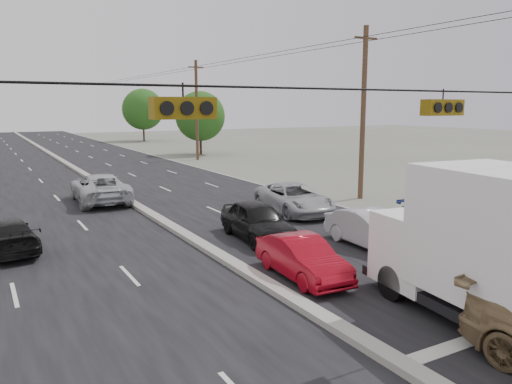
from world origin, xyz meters
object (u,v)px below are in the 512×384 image
at_px(queue_car_a, 257,221).
at_px(queue_car_c, 294,199).
at_px(oncoming_far, 100,188).
at_px(red_sedan, 302,258).
at_px(oncoming_near, 6,236).
at_px(utility_pole_right_b, 363,112).
at_px(queue_car_d, 449,224).
at_px(utility_pole_right_c, 197,110).
at_px(box_truck, 510,252).
at_px(tree_right_mid, 200,116).
at_px(tree_right_far, 143,109).
at_px(queue_car_b, 372,230).

xyz_separation_m(queue_car_a, queue_car_c, (4.21, 3.57, -0.04)).
height_order(queue_car_c, oncoming_far, oncoming_far).
relative_size(red_sedan, oncoming_near, 0.91).
xyz_separation_m(utility_pole_right_b, queue_car_d, (-3.13, -9.06, -4.42)).
bearing_deg(utility_pole_right_c, utility_pole_right_b, -90.00).
bearing_deg(red_sedan, box_truck, -66.29).
relative_size(tree_right_mid, queue_car_a, 1.54).
distance_m(tree_right_far, oncoming_far, 51.88).
height_order(tree_right_mid, tree_right_far, tree_right_far).
height_order(utility_pole_right_b, oncoming_near, utility_pole_right_b).
distance_m(queue_car_c, queue_car_d, 7.99).
relative_size(queue_car_b, oncoming_far, 0.74).
relative_size(queue_car_c, oncoming_far, 0.91).
height_order(red_sedan, oncoming_near, red_sedan).
distance_m(red_sedan, oncoming_far, 16.47).
bearing_deg(utility_pole_right_b, box_truck, -120.06).
distance_m(queue_car_d, oncoming_far, 18.76).
xyz_separation_m(utility_pole_right_b, oncoming_near, (-19.20, -2.07, -4.46)).
distance_m(utility_pole_right_b, oncoming_near, 19.82).
xyz_separation_m(utility_pole_right_c, red_sedan, (-11.10, -34.93, -4.44)).
xyz_separation_m(utility_pole_right_b, queue_car_c, (-5.80, -1.53, -4.36)).
bearing_deg(queue_car_d, box_truck, -127.29).
relative_size(tree_right_mid, oncoming_far, 1.20).
bearing_deg(queue_car_c, tree_right_far, 87.16).
relative_size(queue_car_a, oncoming_near, 1.04).
relative_size(box_truck, queue_car_b, 1.86).
distance_m(oncoming_near, oncoming_far, 9.91).
relative_size(utility_pole_right_c, tree_right_mid, 1.40).
bearing_deg(box_truck, utility_pole_right_b, 66.76).
bearing_deg(queue_car_d, queue_car_a, 154.84).
xyz_separation_m(tree_right_mid, queue_car_c, (-8.30, -31.53, -3.58)).
bearing_deg(red_sedan, queue_car_d, 9.76).
bearing_deg(utility_pole_right_c, queue_car_c, -102.33).
bearing_deg(queue_car_a, queue_car_d, -25.16).
height_order(red_sedan, queue_car_b, queue_car_b).
relative_size(utility_pole_right_c, oncoming_near, 2.25).
bearing_deg(tree_right_far, box_truck, -100.06).
relative_size(tree_right_far, box_truck, 1.00).
bearing_deg(oncoming_far, queue_car_b, 119.16).
xyz_separation_m(utility_pole_right_b, queue_car_a, (-10.01, -5.10, -4.32)).
xyz_separation_m(box_truck, queue_car_b, (2.31, 7.24, -1.34)).
relative_size(utility_pole_right_c, tree_right_far, 1.23).
bearing_deg(queue_car_d, queue_car_b, 173.50).
bearing_deg(queue_car_c, queue_car_a, -133.24).
bearing_deg(box_truck, queue_car_c, 83.91).
relative_size(oncoming_near, oncoming_far, 0.75).
bearing_deg(queue_car_c, box_truck, -96.39).
distance_m(tree_right_mid, oncoming_far, 29.03).
height_order(red_sedan, queue_car_c, queue_car_c).
height_order(red_sedan, oncoming_far, oncoming_far).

